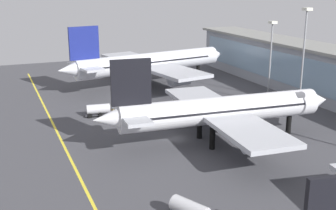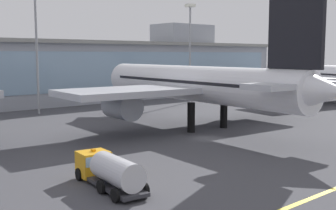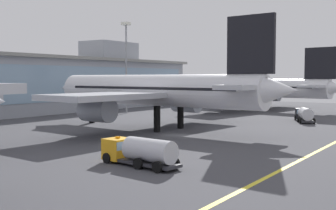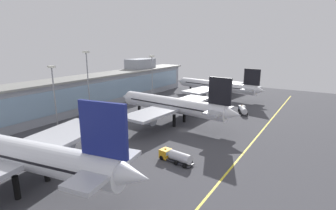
% 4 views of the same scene
% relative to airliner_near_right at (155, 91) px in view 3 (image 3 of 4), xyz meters
% --- Properties ---
extents(ground_plane, '(201.48, 201.48, 0.00)m').
position_rel_airliner_near_right_xyz_m(ground_plane, '(-4.87, -7.64, -6.58)').
color(ground_plane, '#424247').
extents(taxiway_centreline_stripe, '(161.19, 0.50, 0.01)m').
position_rel_airliner_near_right_xyz_m(taxiway_centreline_stripe, '(-4.87, -29.64, -6.57)').
color(taxiway_centreline_stripe, yellow).
rests_on(taxiway_centreline_stripe, ground).
extents(airliner_near_right, '(42.76, 51.00, 18.02)m').
position_rel_airliner_near_right_xyz_m(airliner_near_right, '(0.00, 0.00, 0.00)').
color(airliner_near_right, black).
rests_on(airliner_near_right, ground).
extents(airliner_far_right, '(47.49, 52.26, 16.29)m').
position_rel_airliner_near_right_xyz_m(airliner_far_right, '(51.35, 3.77, -0.65)').
color(airliner_far_right, black).
rests_on(airliner_far_right, ground).
extents(fuel_tanker_truck, '(3.80, 9.26, 2.90)m').
position_rel_airliner_near_right_xyz_m(fuel_tanker_truck, '(-26.55, -16.88, -5.07)').
color(fuel_tanker_truck, black).
rests_on(fuel_tanker_truck, ground).
extents(baggage_tug_near, '(9.21, 6.10, 2.90)m').
position_rel_airliner_near_right_xyz_m(baggage_tug_near, '(26.57, -17.76, -5.07)').
color(baggage_tug_near, black).
rests_on(baggage_tug_near, ground).
extents(apron_light_mast_centre, '(1.80, 1.80, 22.60)m').
position_rel_airliner_near_right_xyz_m(apron_light_mast_centre, '(23.29, 25.72, 8.31)').
color(apron_light_mast_centre, gray).
rests_on(apron_light_mast_centre, ground).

